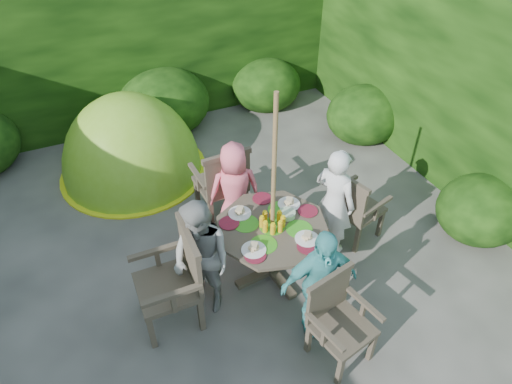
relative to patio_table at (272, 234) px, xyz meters
name	(u,v)px	position (x,y,z in m)	size (l,w,h in m)	color
ground	(200,283)	(-0.78, 0.18, -0.59)	(60.00, 60.00, 0.00)	#413F3A
hedge_enclosure	(152,126)	(-0.78, 1.51, 0.66)	(9.00, 9.00, 2.50)	black
patio_table	(272,234)	(0.00, 0.00, 0.00)	(1.32, 1.32, 0.83)	#3A3226
parasol_pole	(273,196)	(0.00, 0.00, 0.51)	(0.04, 0.04, 2.20)	brown
garden_chair_right	(354,206)	(1.09, 0.11, -0.10)	(0.62, 0.66, 0.92)	#3A3226
garden_chair_left	(175,278)	(-1.08, -0.13, -0.03)	(0.57, 0.64, 1.05)	#3A3226
garden_chair_back	(223,182)	(-0.13, 1.08, -0.05)	(0.62, 0.56, 1.01)	#3A3226
garden_chair_front	(337,319)	(0.11, -1.10, -0.12)	(0.61, 0.57, 0.88)	#3A3226
child_right	(334,202)	(0.79, 0.09, 0.09)	(0.49, 0.32, 1.34)	silver
child_left	(202,259)	(-0.80, -0.09, 0.07)	(0.64, 0.50, 1.32)	gray
child_back	(235,190)	(-0.09, 0.79, 0.03)	(0.60, 0.39, 1.22)	#F9677B
child_front	(319,283)	(0.08, -0.80, 0.04)	(0.74, 0.31, 1.26)	#4EB6B5
dome_tent	(135,172)	(-0.96, 2.48, -0.59)	(2.25, 2.25, 2.33)	#7AB623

